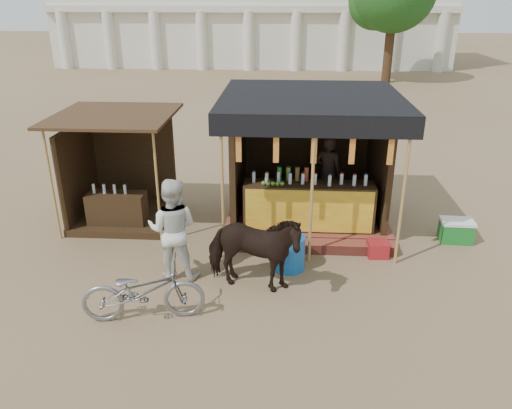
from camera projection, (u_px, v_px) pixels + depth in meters
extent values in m
plane|color=#846B4C|center=(250.00, 306.00, 8.03)|extent=(120.00, 120.00, 0.00)
cube|color=brown|center=(306.00, 213.00, 11.14)|extent=(3.40, 2.80, 0.22)
cube|color=brown|center=(308.00, 246.00, 9.73)|extent=(3.40, 0.35, 0.20)
cube|color=#372414|center=(308.00, 206.00, 10.04)|extent=(2.60, 0.55, 0.95)
cube|color=#C88D17|center=(309.00, 211.00, 9.78)|extent=(2.50, 0.02, 0.88)
cube|color=#372414|center=(306.00, 139.00, 11.76)|extent=(3.00, 0.12, 2.50)
cube|color=#372414|center=(238.00, 153.00, 10.70)|extent=(0.12, 2.50, 2.50)
cube|color=#372414|center=(380.00, 156.00, 10.53)|extent=(0.12, 2.50, 2.50)
cube|color=black|center=(311.00, 96.00, 9.93)|extent=(3.60, 3.60, 0.06)
cube|color=black|center=(315.00, 127.00, 8.36)|extent=(3.60, 0.06, 0.36)
cylinder|color=tan|center=(223.00, 191.00, 8.95)|extent=(0.06, 0.06, 2.75)
cylinder|color=tan|center=(312.00, 193.00, 8.86)|extent=(0.06, 0.06, 2.75)
cylinder|color=tan|center=(403.00, 195.00, 8.77)|extent=(0.06, 0.06, 2.75)
cube|color=red|center=(239.00, 147.00, 8.61)|extent=(0.10, 0.02, 0.55)
cube|color=red|center=(276.00, 147.00, 8.57)|extent=(0.10, 0.02, 0.55)
cube|color=red|center=(314.00, 148.00, 8.53)|extent=(0.10, 0.02, 0.55)
cube|color=red|center=(352.00, 149.00, 8.50)|extent=(0.10, 0.02, 0.55)
cube|color=red|center=(391.00, 149.00, 8.46)|extent=(0.10, 0.02, 0.55)
imported|color=black|center=(328.00, 173.00, 10.85)|extent=(0.68, 0.54, 1.63)
cube|color=#372414|center=(126.00, 215.00, 11.11)|extent=(2.00, 2.00, 0.15)
cube|color=#372414|center=(134.00, 161.00, 11.60)|extent=(1.90, 0.10, 2.10)
cube|color=#372414|center=(79.00, 173.00, 10.78)|extent=(0.10, 1.90, 2.10)
cube|color=#472D19|center=(113.00, 116.00, 10.13)|extent=(2.40, 2.40, 0.06)
cylinder|color=tan|center=(52.00, 185.00, 9.77)|extent=(0.05, 0.05, 2.35)
cylinder|color=tan|center=(157.00, 187.00, 9.65)|extent=(0.05, 0.05, 2.35)
cube|color=#372414|center=(118.00, 211.00, 10.52)|extent=(1.20, 0.50, 0.80)
imported|color=black|center=(253.00, 252.00, 8.22)|extent=(1.82, 1.11, 1.43)
imported|color=gray|center=(143.00, 291.00, 7.55)|extent=(1.93, 0.95, 0.97)
imported|color=silver|center=(173.00, 229.00, 8.55)|extent=(0.92, 0.73, 1.83)
cylinder|color=#1559A3|center=(289.00, 252.00, 9.02)|extent=(0.74, 0.74, 0.64)
cube|color=maroon|center=(377.00, 249.00, 9.51)|extent=(0.40, 0.38, 0.30)
cube|color=#1A7527|center=(456.00, 232.00, 10.06)|extent=(0.64, 0.45, 0.40)
cube|color=white|center=(458.00, 222.00, 9.97)|extent=(0.66, 0.47, 0.06)
cube|color=silver|center=(252.00, 3.00, 34.12)|extent=(26.00, 7.00, 8.00)
cube|color=silver|center=(248.00, 9.00, 30.93)|extent=(26.00, 0.50, 0.40)
cylinder|color=silver|center=(65.00, 40.00, 32.36)|extent=(0.70, 0.70, 3.60)
cylinder|color=silver|center=(110.00, 40.00, 32.19)|extent=(0.70, 0.70, 3.60)
cylinder|color=silver|center=(156.00, 40.00, 32.02)|extent=(0.70, 0.70, 3.60)
cylinder|color=silver|center=(202.00, 41.00, 31.85)|extent=(0.70, 0.70, 3.60)
cylinder|color=silver|center=(249.00, 41.00, 31.68)|extent=(0.70, 0.70, 3.60)
cylinder|color=silver|center=(296.00, 41.00, 31.51)|extent=(0.70, 0.70, 3.60)
cylinder|color=silver|center=(344.00, 42.00, 31.34)|extent=(0.70, 0.70, 3.60)
cylinder|color=silver|center=(392.00, 42.00, 31.16)|extent=(0.70, 0.70, 3.60)
cylinder|color=silver|center=(441.00, 42.00, 30.99)|extent=(0.70, 0.70, 3.60)
cylinder|color=#382314|center=(389.00, 45.00, 27.10)|extent=(0.50, 0.50, 4.00)
sphere|color=#246322|center=(376.00, 1.00, 26.84)|extent=(2.99, 2.99, 2.99)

